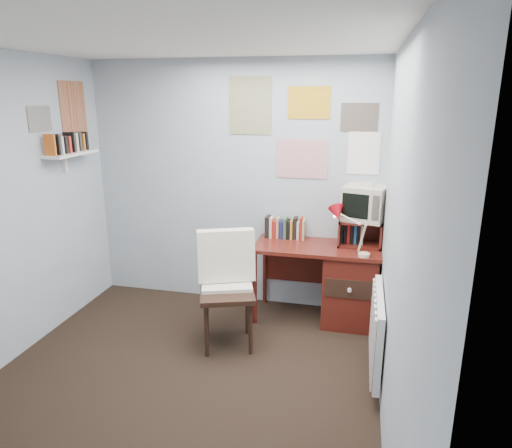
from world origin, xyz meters
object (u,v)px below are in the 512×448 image
Objects in this scene: radiator at (377,331)px; desk_lamp at (365,236)px; crt_tv at (365,201)px; desk at (344,282)px; desk_chair at (227,293)px; wall_shelf at (71,154)px; tv_riser at (360,232)px.

desk_lamp is at bearing 99.66° from radiator.
crt_tv is 1.32m from radiator.
crt_tv reaches higher than desk.
desk is 3.16× the size of desk_lamp.
desk_chair is at bearing 169.05° from radiator.
crt_tv is at bearing 98.44° from desk_lamp.
wall_shelf is at bearing -171.60° from desk.
crt_tv is (0.03, 0.02, 0.30)m from tv_riser.
crt_tv is (0.15, 0.13, 0.78)m from desk.
wall_shelf is at bearing -170.41° from desk_lamp.
tv_riser is 0.31m from crt_tv.
desk_lamp reaches higher than radiator.
desk_lamp is (1.14, 0.48, 0.46)m from desk_chair.
desk_lamp is 0.90m from radiator.
crt_tv is (-0.01, 0.34, 0.24)m from desk_lamp.
wall_shelf reaches higher than desk_chair.
desk is 0.97m from radiator.
desk is at bearing 107.24° from radiator.
desk_lamp is at bearing -71.85° from crt_tv.
desk_lamp is 0.33m from tv_riser.
crt_tv is (1.12, 0.82, 0.69)m from desk_chair.
wall_shelf is (-2.57, -0.38, 1.21)m from desk.
desk_lamp is 0.61× the size of wall_shelf.
desk is 3.20× the size of crt_tv.
crt_tv is at bearing 31.53° from tv_riser.
tv_riser is (1.09, 0.80, 0.39)m from desk_chair.
desk_chair is at bearing -144.77° from desk.
crt_tv is 0.47× the size of radiator.
desk_lamp reaches higher than desk.
crt_tv reaches higher than desk_lamp.
crt_tv is at bearing 17.26° from desk_chair.
desk_chair is 1.55m from crt_tv.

